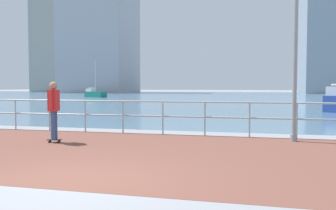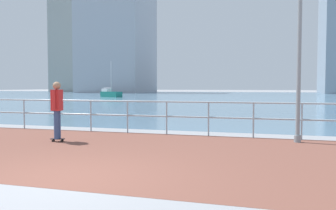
# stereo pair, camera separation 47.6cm
# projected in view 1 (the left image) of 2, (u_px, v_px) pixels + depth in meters

# --- Properties ---
(ground) EXTENTS (220.00, 220.00, 0.00)m
(ground) POSITION_uv_depth(u_px,v_px,m) (232.00, 99.00, 44.88)
(ground) COLOR gray
(brick_paving) EXTENTS (28.00, 6.61, 0.01)m
(brick_paving) POSITION_uv_depth(u_px,v_px,m) (128.00, 152.00, 8.71)
(brick_paving) COLOR brown
(brick_paving) RESTS_ON ground
(harbor_water) EXTENTS (180.00, 88.00, 0.00)m
(harbor_water) POSITION_uv_depth(u_px,v_px,m) (236.00, 97.00, 55.56)
(harbor_water) COLOR slate
(harbor_water) RESTS_ON ground
(waterfront_railing) EXTENTS (25.25, 0.06, 1.11)m
(waterfront_railing) POSITION_uv_depth(u_px,v_px,m) (163.00, 111.00, 11.88)
(waterfront_railing) COLOR #9EADB7
(waterfront_railing) RESTS_ON ground
(lamppost) EXTENTS (0.36, 0.82, 4.98)m
(lamppost) POSITION_uv_depth(u_px,v_px,m) (296.00, 44.00, 10.06)
(lamppost) COLOR gray
(lamppost) RESTS_ON ground
(skateboarder) EXTENTS (0.41, 0.56, 1.72)m
(skateboarder) POSITION_uv_depth(u_px,v_px,m) (54.00, 106.00, 10.08)
(skateboarder) COLOR black
(skateboarder) RESTS_ON ground
(sailboat_white) EXTENTS (3.87, 2.69, 5.26)m
(sailboat_white) POSITION_uv_depth(u_px,v_px,m) (95.00, 94.00, 52.33)
(sailboat_white) COLOR #197266
(sailboat_white) RESTS_ON ground
(tower_brick) EXTENTS (16.24, 16.01, 36.94)m
(tower_brick) POSITION_uv_depth(u_px,v_px,m) (100.00, 23.00, 91.13)
(tower_brick) COLOR #A3A8B2
(tower_brick) RESTS_ON ground
(tower_steel) EXTENTS (11.39, 16.41, 37.19)m
(tower_steel) POSITION_uv_depth(u_px,v_px,m) (329.00, 16.00, 82.70)
(tower_steel) COLOR #8493A3
(tower_steel) RESTS_ON ground
(tower_concrete) EXTENTS (10.36, 11.48, 35.21)m
(tower_concrete) POSITION_uv_depth(u_px,v_px,m) (56.00, 34.00, 103.76)
(tower_concrete) COLOR #939993
(tower_concrete) RESTS_ON ground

